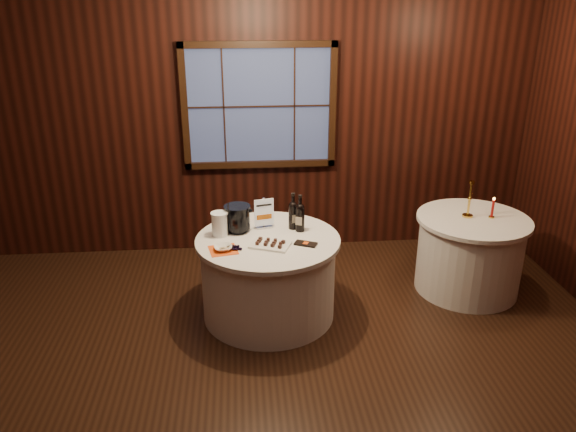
{
  "coord_description": "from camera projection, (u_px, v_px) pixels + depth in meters",
  "views": [
    {
      "loc": [
        -0.22,
        -3.5,
        2.82
      ],
      "look_at": [
        0.17,
        0.9,
        1.02
      ],
      "focal_mm": 35.0,
      "sensor_mm": 36.0,
      "label": 1
    }
  ],
  "objects": [
    {
      "name": "sign_stand",
      "position": [
        264.0,
        218.0,
        5.12
      ],
      "size": [
        0.18,
        0.12,
        0.29
      ],
      "rotation": [
        0.0,
        0.0,
        0.23
      ],
      "color": "#B0B0B7",
      "rests_on": "main_table"
    },
    {
      "name": "glass_pitcher",
      "position": [
        220.0,
        224.0,
        4.96
      ],
      "size": [
        0.2,
        0.15,
        0.22
      ],
      "rotation": [
        0.0,
        0.0,
        0.41
      ],
      "color": "white",
      "rests_on": "main_table"
    },
    {
      "name": "port_bottle_left",
      "position": [
        293.0,
        213.0,
        5.09
      ],
      "size": [
        0.08,
        0.1,
        0.34
      ],
      "rotation": [
        0.0,
        0.0,
        0.39
      ],
      "color": "black",
      "rests_on": "main_table"
    },
    {
      "name": "brass_candlestick",
      "position": [
        469.0,
        204.0,
        5.36
      ],
      "size": [
        0.1,
        0.1,
        0.36
      ],
      "color": "gold",
      "rests_on": "side_table"
    },
    {
      "name": "grape_bunch",
      "position": [
        236.0,
        247.0,
        4.73
      ],
      "size": [
        0.17,
        0.09,
        0.04
      ],
      "rotation": [
        0.0,
        0.0,
        -0.28
      ],
      "color": "black",
      "rests_on": "main_table"
    },
    {
      "name": "ground",
      "position": [
        276.0,
        383.0,
        4.31
      ],
      "size": [
        6.0,
        6.0,
        0.0
      ],
      "primitive_type": "plane",
      "color": "black",
      "rests_on": "ground"
    },
    {
      "name": "chocolate_plate",
      "position": [
        270.0,
        244.0,
        4.79
      ],
      "size": [
        0.39,
        0.33,
        0.05
      ],
      "rotation": [
        0.0,
        0.0,
        -0.38
      ],
      "color": "white",
      "rests_on": "main_table"
    },
    {
      "name": "cracker_bowl",
      "position": [
        223.0,
        248.0,
        4.71
      ],
      "size": [
        0.17,
        0.17,
        0.04
      ],
      "primitive_type": "imported",
      "rotation": [
        0.0,
        0.0,
        0.16
      ],
      "color": "white",
      "rests_on": "orange_napkin"
    },
    {
      "name": "ice_bucket",
      "position": [
        237.0,
        218.0,
        5.04
      ],
      "size": [
        0.24,
        0.24,
        0.24
      ],
      "color": "black",
      "rests_on": "main_table"
    },
    {
      "name": "port_bottle_right",
      "position": [
        300.0,
        215.0,
        5.04
      ],
      "size": [
        0.08,
        0.1,
        0.34
      ],
      "rotation": [
        0.0,
        0.0,
        -0.41
      ],
      "color": "black",
      "rests_on": "main_table"
    },
    {
      "name": "orange_napkin",
      "position": [
        223.0,
        250.0,
        4.72
      ],
      "size": [
        0.27,
        0.27,
        0.0
      ],
      "primitive_type": "cube",
      "rotation": [
        0.0,
        0.0,
        0.2
      ],
      "color": "#ED5113",
      "rests_on": "main_table"
    },
    {
      "name": "side_table",
      "position": [
        469.0,
        254.0,
        5.53
      ],
      "size": [
        1.08,
        1.08,
        0.77
      ],
      "color": "white",
      "rests_on": "ground"
    },
    {
      "name": "main_table",
      "position": [
        268.0,
        277.0,
        5.09
      ],
      "size": [
        1.28,
        1.28,
        0.77
      ],
      "color": "white",
      "rests_on": "ground"
    },
    {
      "name": "back_wall",
      "position": [
        259.0,
        116.0,
        6.02
      ],
      "size": [
        6.0,
        0.1,
        3.0
      ],
      "color": "black",
      "rests_on": "ground"
    },
    {
      "name": "red_candle",
      "position": [
        492.0,
        210.0,
        5.35
      ],
      "size": [
        0.06,
        0.06,
        0.21
      ],
      "color": "gold",
      "rests_on": "side_table"
    },
    {
      "name": "chocolate_box",
      "position": [
        306.0,
        244.0,
        4.82
      ],
      "size": [
        0.21,
        0.17,
        0.02
      ],
      "primitive_type": "cube",
      "rotation": [
        0.0,
        0.0,
        -0.44
      ],
      "color": "black",
      "rests_on": "main_table"
    }
  ]
}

